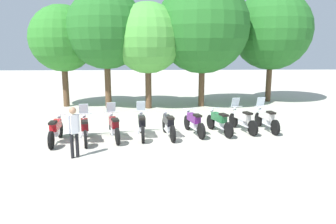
{
  "coord_description": "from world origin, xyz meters",
  "views": [
    {
      "loc": [
        -0.54,
        -12.64,
        3.52
      ],
      "look_at": [
        0.0,
        0.5,
        0.9
      ],
      "focal_mm": 34.48,
      "sensor_mm": 36.0,
      "label": 1
    }
  ],
  "objects": [
    {
      "name": "tree_1",
      "position": [
        -3.31,
        6.51,
        4.55
      ],
      "size": [
        4.54,
        4.54,
        6.83
      ],
      "color": "brown",
      "rests_on": "ground_plane"
    },
    {
      "name": "motorcycle_4",
      "position": [
        -0.01,
        -0.06,
        0.5
      ],
      "size": [
        0.64,
        2.18,
        0.99
      ],
      "rotation": [
        0.0,
        0.0,
        1.74
      ],
      "color": "black",
      "rests_on": "ground_plane"
    },
    {
      "name": "ground_plane",
      "position": [
        0.0,
        0.0,
        0.0
      ],
      "size": [
        80.0,
        80.0,
        0.0
      ],
      "primitive_type": "plane",
      "color": "#BCB7A8"
    },
    {
      "name": "motorcycle_3",
      "position": [
        -1.08,
        -0.08,
        0.52
      ],
      "size": [
        0.62,
        2.19,
        1.37
      ],
      "rotation": [
        0.0,
        0.0,
        1.66
      ],
      "color": "black",
      "rests_on": "ground_plane"
    },
    {
      "name": "person_0",
      "position": [
        -3.16,
        -2.49,
        0.98
      ],
      "size": [
        0.38,
        0.3,
        1.68
      ],
      "rotation": [
        0.0,
        0.0,
        5.27
      ],
      "color": "black",
      "rests_on": "ground_plane"
    },
    {
      "name": "motorcycle_1",
      "position": [
        -3.22,
        -0.63,
        0.52
      ],
      "size": [
        0.74,
        2.16,
        1.37
      ],
      "rotation": [
        0.0,
        0.0,
        1.8
      ],
      "color": "black",
      "rests_on": "ground_plane"
    },
    {
      "name": "motorcycle_6",
      "position": [
        2.13,
        0.39,
        0.5
      ],
      "size": [
        0.84,
        2.12,
        0.99
      ],
      "rotation": [
        0.0,
        0.0,
        1.87
      ],
      "color": "black",
      "rests_on": "ground_plane"
    },
    {
      "name": "motorcycle_8",
      "position": [
        4.27,
        0.79,
        0.52
      ],
      "size": [
        0.62,
        2.18,
        1.37
      ],
      "rotation": [
        0.0,
        0.0,
        1.7
      ],
      "color": "black",
      "rests_on": "ground_plane"
    },
    {
      "name": "tree_3",
      "position": [
        2.31,
        6.83,
        4.73
      ],
      "size": [
        5.48,
        5.48,
        7.48
      ],
      "color": "brown",
      "rests_on": "ground_plane"
    },
    {
      "name": "motorcycle_5",
      "position": [
        1.06,
        0.31,
        0.5
      ],
      "size": [
        0.78,
        2.14,
        0.99
      ],
      "rotation": [
        0.0,
        0.0,
        1.83
      ],
      "color": "black",
      "rests_on": "ground_plane"
    },
    {
      "name": "tree_0",
      "position": [
        -5.96,
        7.11,
        4.06
      ],
      "size": [
        3.91,
        3.91,
        6.03
      ],
      "color": "brown",
      "rests_on": "ground_plane"
    },
    {
      "name": "motorcycle_0",
      "position": [
        -4.28,
        -0.72,
        0.5
      ],
      "size": [
        0.62,
        2.19,
        0.99
      ],
      "rotation": [
        0.0,
        0.0,
        1.65
      ],
      "color": "black",
      "rests_on": "ground_plane"
    },
    {
      "name": "tree_2",
      "position": [
        -0.92,
        6.28,
        4.06
      ],
      "size": [
        4.04,
        4.04,
        6.09
      ],
      "color": "brown",
      "rests_on": "ground_plane"
    },
    {
      "name": "tree_4",
      "position": [
        7.04,
        8.49,
        4.63
      ],
      "size": [
        5.08,
        5.08,
        7.18
      ],
      "color": "brown",
      "rests_on": "ground_plane"
    },
    {
      "name": "motorcycle_7",
      "position": [
        3.19,
        0.7,
        0.52
      ],
      "size": [
        0.82,
        2.13,
        1.37
      ],
      "rotation": [
        0.0,
        0.0,
        1.85
      ],
      "color": "black",
      "rests_on": "ground_plane"
    },
    {
      "name": "motorcycle_2",
      "position": [
        -2.15,
        -0.34,
        0.52
      ],
      "size": [
        0.81,
        2.13,
        1.37
      ],
      "rotation": [
        0.0,
        0.0,
        1.85
      ],
      "color": "black",
      "rests_on": "ground_plane"
    }
  ]
}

